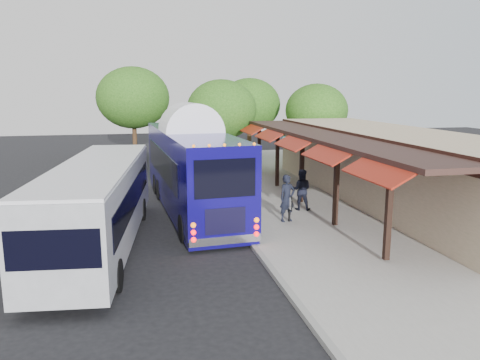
{
  "coord_description": "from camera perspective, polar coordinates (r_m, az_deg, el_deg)",
  "views": [
    {
      "loc": [
        -3.86,
        -16.89,
        5.58
      ],
      "look_at": [
        0.34,
        2.16,
        1.8
      ],
      "focal_mm": 35.0,
      "sensor_mm": 36.0,
      "label": 1
    }
  ],
  "objects": [
    {
      "name": "city_bus",
      "position": [
        17.32,
        -16.86,
        -2.51
      ],
      "size": [
        3.69,
        11.55,
        3.05
      ],
      "rotation": [
        0.0,
        0.0,
        -0.11
      ],
      "color": "gray",
      "rests_on": "ground"
    },
    {
      "name": "sidewalk",
      "position": [
        23.35,
        10.25,
        -2.85
      ],
      "size": [
        10.0,
        40.0,
        0.15
      ],
      "primitive_type": "cube",
      "color": "#9E9B93",
      "rests_on": "ground"
    },
    {
      "name": "curb",
      "position": [
        21.96,
        -1.79,
        -3.56
      ],
      "size": [
        0.2,
        40.0,
        0.16
      ],
      "primitive_type": "cube",
      "color": "gray",
      "rests_on": "ground"
    },
    {
      "name": "tree_far",
      "position": [
        38.83,
        -12.91,
        9.74
      ],
      "size": [
        5.78,
        5.78,
        7.4
      ],
      "color": "#382314",
      "rests_on": "ground"
    },
    {
      "name": "ped_c",
      "position": [
        29.33,
        -2.39,
        2.21
      ],
      "size": [
        1.23,
        0.8,
        1.94
      ],
      "primitive_type": "imported",
      "rotation": [
        0.0,
        0.0,
        3.46
      ],
      "color": "black",
      "rests_on": "sidewalk"
    },
    {
      "name": "coach_bus",
      "position": [
        21.84,
        -5.96,
        1.83
      ],
      "size": [
        3.51,
        12.55,
        3.97
      ],
      "rotation": [
        0.0,
        0.0,
        0.07
      ],
      "color": "#0F0865",
      "rests_on": "ground"
    },
    {
      "name": "tree_left",
      "position": [
        33.24,
        -2.27,
        8.57
      ],
      "size": [
        4.92,
        4.92,
        6.3
      ],
      "color": "#382314",
      "rests_on": "ground"
    },
    {
      "name": "station_shelter",
      "position": [
        24.5,
        17.71,
        1.68
      ],
      "size": [
        8.15,
        20.0,
        3.6
      ],
      "color": "tan",
      "rests_on": "ground"
    },
    {
      "name": "tree_mid",
      "position": [
        39.17,
        1.16,
        9.17
      ],
      "size": [
        5.1,
        5.1,
        6.53
      ],
      "color": "#382314",
      "rests_on": "ground"
    },
    {
      "name": "ped_b",
      "position": [
        21.51,
        7.46,
        -1.18
      ],
      "size": [
        1.12,
        1.0,
        1.88
      ],
      "primitive_type": "imported",
      "rotation": [
        0.0,
        0.0,
        2.75
      ],
      "color": "black",
      "rests_on": "sidewalk"
    },
    {
      "name": "tree_right",
      "position": [
        36.25,
        9.31,
        8.36
      ],
      "size": [
        4.72,
        4.72,
        6.04
      ],
      "color": "#382314",
      "rests_on": "ground"
    },
    {
      "name": "ped_a",
      "position": [
        19.56,
        5.78,
        -2.22
      ],
      "size": [
        0.82,
        0.64,
        1.97
      ],
      "primitive_type": "imported",
      "rotation": [
        0.0,
        0.0,
        0.25
      ],
      "color": "black",
      "rests_on": "sidewalk"
    },
    {
      "name": "ground",
      "position": [
        18.21,
        0.41,
        -6.89
      ],
      "size": [
        90.0,
        90.0,
        0.0
      ],
      "primitive_type": "plane",
      "color": "black",
      "rests_on": "ground"
    },
    {
      "name": "ped_d",
      "position": [
        32.05,
        0.77,
        2.93
      ],
      "size": [
        1.42,
        1.21,
        1.91
      ],
      "primitive_type": "imported",
      "rotation": [
        0.0,
        0.0,
        2.64
      ],
      "color": "black",
      "rests_on": "sidewalk"
    },
    {
      "name": "sign_board",
      "position": [
        19.57,
        6.03,
        -2.9
      ],
      "size": [
        0.09,
        0.51,
        1.12
      ],
      "rotation": [
        0.0,
        0.0,
        0.07
      ],
      "color": "black",
      "rests_on": "sidewalk"
    }
  ]
}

